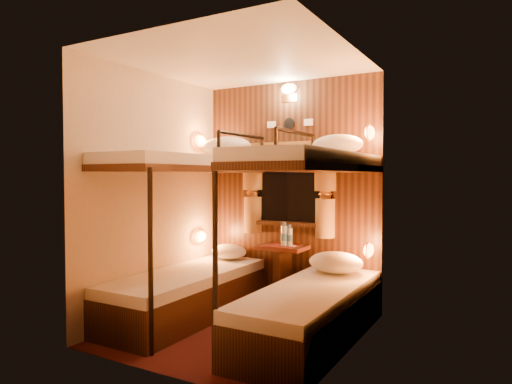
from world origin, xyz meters
The scene contains 22 objects.
floor centered at (0.00, 0.00, 0.00)m, with size 2.10×2.10×0.00m, color #3C1210.
ceiling centered at (0.00, 0.00, 2.40)m, with size 2.10×2.10×0.00m, color silver.
wall_back centered at (0.00, 1.05, 1.20)m, with size 2.40×2.40×0.00m, color #C6B293.
wall_front centered at (0.00, -1.05, 1.20)m, with size 2.40×2.40×0.00m, color #C6B293.
wall_left centered at (-1.00, 0.00, 1.20)m, with size 2.40×2.40×0.00m, color #C6B293.
wall_right centered at (1.00, 0.00, 1.20)m, with size 2.40×2.40×0.00m, color #C6B293.
back_panel centered at (0.00, 1.04, 1.20)m, with size 2.00×0.03×2.40m, color black.
bunk_left centered at (-0.65, 0.07, 0.56)m, with size 0.72×1.90×1.82m.
bunk_right centered at (0.65, 0.07, 0.56)m, with size 0.72×1.90×1.82m.
window centered at (0.00, 1.00, 1.18)m, with size 1.00×0.12×0.79m.
curtains centered at (0.00, 0.97, 1.26)m, with size 1.10×0.22×1.00m.
back_fixtures centered at (0.00, 1.00, 2.25)m, with size 0.54×0.09×0.48m.
reading_lamps centered at (0.00, 0.70, 1.24)m, with size 2.00×0.20×1.25m.
table centered at (0.00, 0.85, 0.41)m, with size 0.50×0.34×0.66m.
bottle_left centered at (0.03, 0.83, 0.76)m, with size 0.07×0.07×0.25m.
bottle_right centered at (0.08, 0.85, 0.75)m, with size 0.06×0.06×0.22m.
sachet_a centered at (0.11, 0.86, 0.65)m, with size 0.09×0.06×0.01m, color silver.
sachet_b centered at (0.12, 0.83, 0.65)m, with size 0.07×0.05×0.01m, color silver.
pillow_lower_left centered at (-0.65, 0.81, 0.54)m, with size 0.42×0.30×0.17m, color silver.
pillow_lower_right centered at (0.65, 0.68, 0.56)m, with size 0.52×0.37×0.21m, color silver.
pillow_upper_left centered at (-0.65, 0.78, 1.70)m, with size 0.59×0.42×0.23m, color silver.
pillow_upper_right centered at (0.65, 0.70, 1.68)m, with size 0.49×0.35×0.19m, color silver.
Camera 1 is at (2.11, -3.45, 1.38)m, focal length 32.00 mm.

